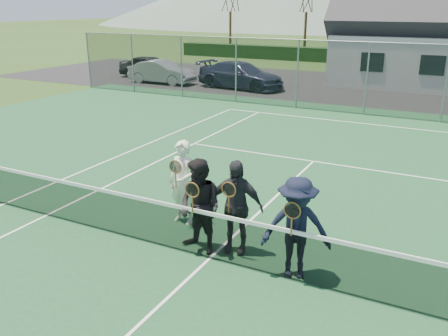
# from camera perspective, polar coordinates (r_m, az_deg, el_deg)

# --- Properties ---
(ground) EXTENTS (220.00, 220.00, 0.00)m
(ground) POSITION_cam_1_polar(r_m,az_deg,el_deg) (27.31, 19.17, 8.69)
(ground) COLOR #284518
(ground) RESTS_ON ground
(court_surface) EXTENTS (30.00, 30.00, 0.02)m
(court_surface) POSITION_cam_1_polar(r_m,az_deg,el_deg) (8.85, -1.75, -10.94)
(court_surface) COLOR #1C4C2B
(court_surface) RESTS_ON ground
(tarmac_carpark) EXTENTS (40.00, 12.00, 0.01)m
(tarmac_carpark) POSITION_cam_1_polar(r_m,az_deg,el_deg) (28.14, 11.03, 9.68)
(tarmac_carpark) COLOR black
(tarmac_carpark) RESTS_ON ground
(hedge_row) EXTENTS (40.00, 1.20, 1.10)m
(hedge_row) POSITION_cam_1_polar(r_m,az_deg,el_deg) (39.06, 22.05, 12.03)
(hedge_row) COLOR black
(hedge_row) RESTS_ON ground
(car_a) EXTENTS (4.27, 2.46, 1.37)m
(car_a) POSITION_cam_1_polar(r_m,az_deg,el_deg) (31.39, -8.78, 12.00)
(car_a) COLOR black
(car_a) RESTS_ON ground
(car_b) EXTENTS (4.04, 1.42, 1.33)m
(car_b) POSITION_cam_1_polar(r_m,az_deg,el_deg) (28.70, -7.50, 11.38)
(car_b) COLOR gray
(car_b) RESTS_ON ground
(car_c) EXTENTS (5.20, 2.62, 1.45)m
(car_c) POSITION_cam_1_polar(r_m,az_deg,el_deg) (26.70, 2.03, 11.08)
(car_c) COLOR #1C1E38
(car_c) RESTS_ON ground
(court_markings) EXTENTS (11.03, 23.83, 0.01)m
(court_markings) POSITION_cam_1_polar(r_m,az_deg,el_deg) (8.84, -1.75, -10.85)
(court_markings) COLOR white
(court_markings) RESTS_ON court_surface
(tennis_net) EXTENTS (11.68, 0.08, 1.10)m
(tennis_net) POSITION_cam_1_polar(r_m,az_deg,el_deg) (8.59, -1.78, -7.88)
(tennis_net) COLOR slate
(tennis_net) RESTS_ON ground
(perimeter_fence) EXTENTS (30.07, 0.07, 3.02)m
(perimeter_fence) POSITION_cam_1_polar(r_m,az_deg,el_deg) (20.74, 16.80, 10.22)
(perimeter_fence) COLOR slate
(perimeter_fence) RESTS_ON ground
(player_a) EXTENTS (0.69, 0.52, 1.80)m
(player_a) POSITION_cam_1_polar(r_m,az_deg,el_deg) (9.91, -4.95, -1.76)
(player_a) COLOR white
(player_a) RESTS_ON court_surface
(player_b) EXTENTS (1.01, 0.86, 1.80)m
(player_b) POSITION_cam_1_polar(r_m,az_deg,el_deg) (8.73, -2.88, -4.68)
(player_b) COLOR black
(player_b) RESTS_ON court_surface
(player_c) EXTENTS (1.12, 0.62, 1.80)m
(player_c) POSITION_cam_1_polar(r_m,az_deg,el_deg) (8.73, 1.35, -4.65)
(player_c) COLOR #25262B
(player_c) RESTS_ON court_surface
(player_d) EXTENTS (1.32, 1.03, 1.80)m
(player_d) POSITION_cam_1_polar(r_m,az_deg,el_deg) (8.01, 8.71, -7.18)
(player_d) COLOR black
(player_d) RESTS_ON court_surface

